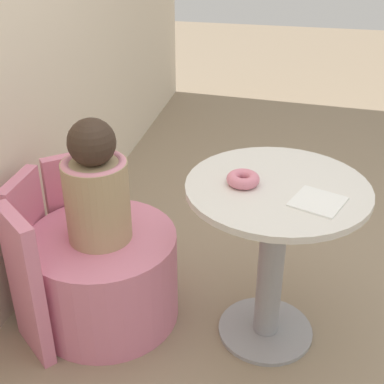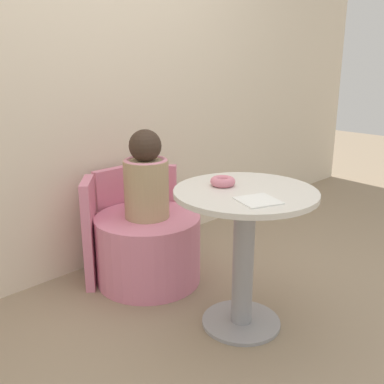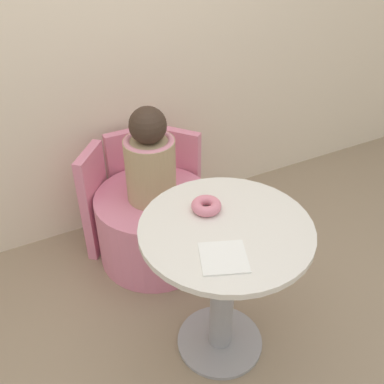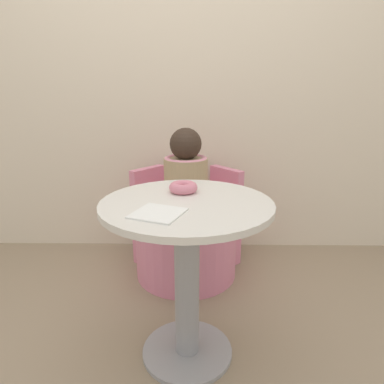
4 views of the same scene
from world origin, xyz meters
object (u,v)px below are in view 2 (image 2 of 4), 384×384
at_px(tub_chair, 148,249).
at_px(round_table, 244,234).
at_px(child_figure, 146,178).
at_px(donut, 223,181).

bearing_deg(tub_chair, round_table, -87.75).
distance_m(tub_chair, child_figure, 0.42).
relative_size(round_table, child_figure, 1.39).
height_order(round_table, child_figure, child_figure).
bearing_deg(donut, child_figure, 90.94).
xyz_separation_m(child_figure, donut, (0.01, -0.55, 0.09)).
xyz_separation_m(tub_chair, child_figure, (-0.00, 0.00, 0.42)).
bearing_deg(round_table, child_figure, 92.25).
distance_m(child_figure, donut, 0.56).
xyz_separation_m(tub_chair, donut, (0.01, -0.55, 0.51)).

